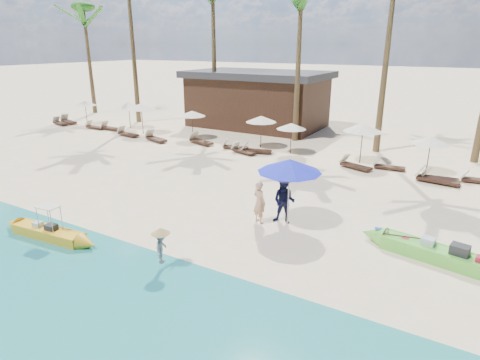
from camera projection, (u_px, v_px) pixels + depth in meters
The scene contains 35 objects.
ground at pixel (226, 229), 14.31m from camera, with size 240.00×240.00×0.00m, color #FADFB8.
wet_sand_strip at pixel (123, 304), 10.22m from camera, with size 240.00×4.50×0.01m, color tan.
green_canoe at pixel (442, 255), 12.10m from camera, with size 5.65×1.42×0.72m.
yellow_canoe at pixel (48, 233), 13.63m from camera, with size 4.66×0.86×1.21m.
tourist at pixel (259, 202), 14.64m from camera, with size 0.58×0.38×1.59m, color tan.
vendor_green at pixel (284, 201), 14.61m from camera, with size 0.82×0.64×1.69m, color #131636.
vendor_yellow at pixel (162, 247), 11.65m from camera, with size 0.65×0.37×1.00m, color gray.
blue_umbrella at pixel (290, 166), 14.07m from camera, with size 2.29×2.29×2.47m.
resort_parasol_0 at pixel (85, 103), 32.60m from camera, with size 1.85×1.85×1.91m.
lounger_0_left at pixel (68, 121), 33.37m from camera, with size 2.04×1.10×0.66m.
lounger_0_right at pixel (60, 123), 32.76m from camera, with size 1.80×0.87×0.59m.
resort_parasol_1 at pixel (128, 105), 30.87m from camera, with size 1.98×1.98×2.04m.
lounger_1_left at pixel (94, 126), 31.22m from camera, with size 1.70×0.56×0.57m.
lounger_1_right at pixel (110, 128), 30.77m from camera, with size 1.81×0.58×0.61m.
resort_parasol_2 at pixel (141, 106), 28.97m from camera, with size 2.17×2.17×2.23m.
lounger_2_left at pixel (127, 133), 28.76m from camera, with size 1.88×0.77×0.62m.
resort_parasol_3 at pixel (192, 114), 27.57m from camera, with size 1.88×1.88×1.94m.
lounger_3_left at pixel (155, 138), 27.29m from camera, with size 2.04×1.15×0.66m.
lounger_3_right at pixel (200, 141), 26.53m from camera, with size 2.04×1.13×0.66m.
resort_parasol_4 at pixel (261, 119), 25.10m from camera, with size 1.97×1.97×2.03m.
lounger_4_left at pixel (234, 146), 25.22m from camera, with size 1.72×0.83×0.56m.
lounger_4_right at pixel (243, 150), 24.23m from camera, with size 1.78×0.95×0.58m.
resort_parasol_5 at pixel (291, 126), 23.76m from camera, with size 1.79×1.79×1.85m.
lounger_5_left at pixel (255, 150), 24.29m from camera, with size 1.87×0.97×0.61m.
resort_parasol_6 at pixel (363, 128), 21.74m from camera, with size 2.14×2.14×2.20m.
lounger_6_left at pixel (354, 165), 21.28m from camera, with size 1.85×1.10×0.60m.
lounger_6_right at pixel (387, 166), 21.11m from camera, with size 1.67×0.67×0.55m.
resort_parasol_7 at pixel (431, 140), 19.94m from camera, with size 1.87×1.87×1.93m.
lounger_7_left at pixel (438, 177), 19.31m from camera, with size 1.71×0.67×0.57m.
lounger_7_right at pixel (435, 178), 19.06m from camera, with size 2.01×0.80×0.67m.
lounger_8_left at pixel (477, 179), 19.06m from camera, with size 1.74×0.74×0.57m.
palm_0 at pixel (85, 23), 36.09m from camera, with size 2.08×2.08×9.90m.
palm_2 at pixel (213, 1), 28.67m from camera, with size 2.08×2.08×11.33m.
palm_3 at pixel (301, 5), 24.84m from camera, with size 2.08×2.08×10.52m.
pavilion_west at pixel (257, 99), 31.74m from camera, with size 10.80×6.60×4.30m.
Camera 1 is at (6.94, -10.98, 6.28)m, focal length 30.00 mm.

